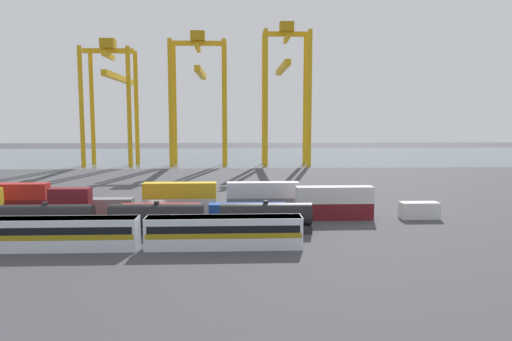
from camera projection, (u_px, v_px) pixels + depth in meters
ground_plane at (184, 183)px, 115.94m from camera, size 420.00×420.00×0.00m
harbour_water at (207, 156)px, 205.74m from camera, size 400.00×110.00×0.01m
passenger_train at (58, 232)px, 55.78m from camera, size 58.67×3.14×3.90m
freight_tank_row at (102, 219)px, 63.57m from camera, size 57.66×3.03×4.49m
shipping_container_2 at (71, 213)px, 71.69m from camera, size 6.04×2.44×2.60m
shipping_container_3 at (70, 196)px, 71.41m from camera, size 6.04×2.44×2.60m
shipping_container_4 at (160, 212)px, 72.25m from camera, size 12.10×2.44×2.60m
shipping_container_5 at (248, 212)px, 72.82m from camera, size 12.10×2.44×2.60m
shipping_container_6 at (334, 211)px, 73.39m from camera, size 12.10×2.44×2.60m
shipping_container_7 at (334, 195)px, 73.12m from camera, size 12.10×2.44×2.60m
shipping_container_8 at (419, 210)px, 73.96m from camera, size 6.04×2.44×2.60m
shipping_container_10 at (11, 207)px, 76.85m from camera, size 12.10×2.44×2.60m
shipping_container_11 at (11, 191)px, 76.58m from camera, size 12.10×2.44×2.60m
shipping_container_12 at (96, 206)px, 77.43m from camera, size 12.10×2.44×2.60m
shipping_container_13 at (180, 206)px, 78.01m from camera, size 12.10×2.44×2.60m
shipping_container_14 at (180, 190)px, 77.73m from camera, size 12.10×2.44×2.60m
shipping_container_15 at (263, 205)px, 78.59m from camera, size 12.10×2.44×2.60m
shipping_container_16 at (263, 190)px, 78.31m from camera, size 12.10×2.44×2.60m
gantry_crane_west at (112, 89)px, 163.33m from camera, size 17.25×42.01×43.11m
gantry_crane_central at (199, 85)px, 163.16m from camera, size 19.57×33.98×45.81m
gantry_crane_east at (285, 81)px, 164.75m from camera, size 16.50×38.06×49.14m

